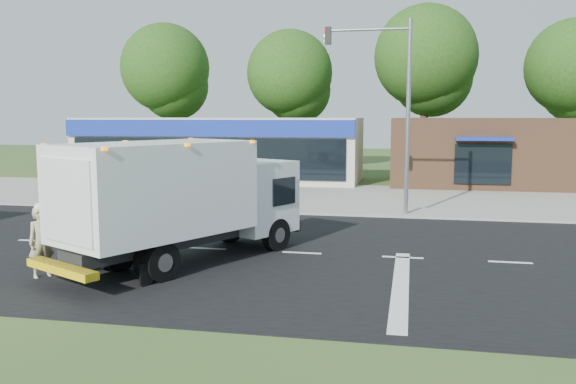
{
  "coord_description": "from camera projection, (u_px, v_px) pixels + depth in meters",
  "views": [
    {
      "loc": [
        3.19,
        -17.78,
        4.14
      ],
      "look_at": [
        -0.69,
        1.27,
        1.7
      ],
      "focal_mm": 38.0,
      "sensor_mm": 36.0,
      "label": 1
    }
  ],
  "objects": [
    {
      "name": "ground",
      "position": [
        302.0,
        253.0,
        18.43
      ],
      "size": [
        120.0,
        120.0,
        0.0
      ],
      "primitive_type": "plane",
      "color": "#385123",
      "rests_on": "ground"
    },
    {
      "name": "road_asphalt",
      "position": [
        302.0,
        253.0,
        18.43
      ],
      "size": [
        60.0,
        14.0,
        0.02
      ],
      "primitive_type": "cube",
      "color": "black",
      "rests_on": "ground"
    },
    {
      "name": "sidewalk",
      "position": [
        335.0,
        210.0,
        26.4
      ],
      "size": [
        60.0,
        2.4,
        0.12
      ],
      "primitive_type": "cube",
      "color": "gray",
      "rests_on": "ground"
    },
    {
      "name": "parking_apron",
      "position": [
        349.0,
        195.0,
        32.04
      ],
      "size": [
        60.0,
        9.0,
        0.02
      ],
      "primitive_type": "cube",
      "color": "gray",
      "rests_on": "ground"
    },
    {
      "name": "lane_markings",
      "position": [
        341.0,
        266.0,
        16.85
      ],
      "size": [
        55.2,
        7.0,
        0.01
      ],
      "color": "silver",
      "rests_on": "road_asphalt"
    },
    {
      "name": "ems_box_truck",
      "position": [
        181.0,
        193.0,
        16.93
      ],
      "size": [
        5.73,
        8.02,
        3.46
      ],
      "rotation": [
        0.0,
        0.0,
        1.09
      ],
      "color": "black",
      "rests_on": "ground"
    },
    {
      "name": "emergency_worker",
      "position": [
        41.0,
        241.0,
        15.6
      ],
      "size": [
        0.75,
        0.8,
        1.95
      ],
      "rotation": [
        0.0,
        0.0,
        0.93
      ],
      "color": "tan",
      "rests_on": "ground"
    },
    {
      "name": "retail_strip_mall",
      "position": [
        220.0,
        149.0,
        39.34
      ],
      "size": [
        18.0,
        6.2,
        4.0
      ],
      "color": "beige",
      "rests_on": "ground"
    },
    {
      "name": "brown_storefront",
      "position": [
        477.0,
        152.0,
        36.22
      ],
      "size": [
        10.0,
        6.7,
        4.0
      ],
      "color": "#382316",
      "rests_on": "ground"
    },
    {
      "name": "traffic_signal_pole",
      "position": [
        392.0,
        96.0,
        24.74
      ],
      "size": [
        3.51,
        0.25,
        8.0
      ],
      "color": "gray",
      "rests_on": "ground"
    },
    {
      "name": "background_trees",
      "position": [
        358.0,
        72.0,
        45.06
      ],
      "size": [
        36.77,
        7.39,
        12.1
      ],
      "color": "#332114",
      "rests_on": "ground"
    }
  ]
}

